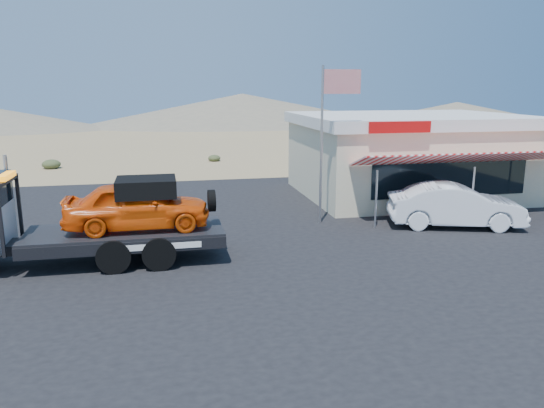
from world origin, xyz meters
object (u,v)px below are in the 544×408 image
at_px(white_sedan, 455,206).
at_px(flagpole, 328,126).
at_px(tow_truck, 70,216).
at_px(jerky_store, 408,154).

distance_m(white_sedan, flagpole, 5.69).
bearing_deg(white_sedan, tow_truck, 113.19).
bearing_deg(tow_truck, jerky_store, 27.79).
height_order(tow_truck, jerky_store, jerky_store).
bearing_deg(white_sedan, jerky_store, 7.69).
xyz_separation_m(white_sedan, jerky_store, (0.96, 6.10, 1.16)).
bearing_deg(jerky_store, flagpole, -141.21).
bearing_deg(white_sedan, flagpole, 87.23).
height_order(tow_truck, white_sedan, tow_truck).
relative_size(tow_truck, flagpole, 1.40).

